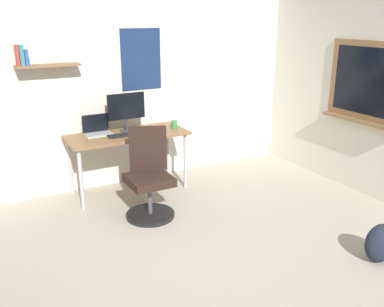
{
  "coord_description": "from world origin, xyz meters",
  "views": [
    {
      "loc": [
        -1.73,
        -2.53,
        2.08
      ],
      "look_at": [
        0.08,
        0.72,
        0.85
      ],
      "focal_mm": 39.57,
      "sensor_mm": 36.0,
      "label": 1
    }
  ],
  "objects_px": {
    "laptop": "(97,130)",
    "keyboard": "(124,135)",
    "coffee_mug": "(174,124)",
    "office_chair": "(149,179)",
    "monitor_primary": "(126,109)",
    "computer_mouse": "(146,131)",
    "backpack": "(381,243)",
    "desk": "(128,140)"
  },
  "relations": [
    {
      "from": "desk",
      "to": "laptop",
      "type": "xyz_separation_m",
      "value": [
        -0.32,
        0.15,
        0.13
      ]
    },
    {
      "from": "laptop",
      "to": "monitor_primary",
      "type": "bearing_deg",
      "value": -7.75
    },
    {
      "from": "keyboard",
      "to": "coffee_mug",
      "type": "xyz_separation_m",
      "value": [
        0.68,
        0.05,
        0.04
      ]
    },
    {
      "from": "desk",
      "to": "keyboard",
      "type": "distance_m",
      "value": 0.13
    },
    {
      "from": "keyboard",
      "to": "office_chair",
      "type": "bearing_deg",
      "value": -87.48
    },
    {
      "from": "laptop",
      "to": "keyboard",
      "type": "xyz_separation_m",
      "value": [
        0.25,
        -0.22,
        -0.04
      ]
    },
    {
      "from": "laptop",
      "to": "keyboard",
      "type": "height_order",
      "value": "laptop"
    },
    {
      "from": "monitor_primary",
      "to": "backpack",
      "type": "xyz_separation_m",
      "value": [
        1.32,
        -2.65,
        -0.82
      ]
    },
    {
      "from": "backpack",
      "to": "monitor_primary",
      "type": "bearing_deg",
      "value": 116.44
    },
    {
      "from": "office_chair",
      "to": "keyboard",
      "type": "relative_size",
      "value": 2.57
    },
    {
      "from": "office_chair",
      "to": "computer_mouse",
      "type": "distance_m",
      "value": 0.77
    },
    {
      "from": "office_chair",
      "to": "backpack",
      "type": "distance_m",
      "value": 2.31
    },
    {
      "from": "monitor_primary",
      "to": "keyboard",
      "type": "height_order",
      "value": "monitor_primary"
    },
    {
      "from": "monitor_primary",
      "to": "computer_mouse",
      "type": "xyz_separation_m",
      "value": [
        0.17,
        -0.17,
        -0.25
      ]
    },
    {
      "from": "office_chair",
      "to": "keyboard",
      "type": "bearing_deg",
      "value": 92.52
    },
    {
      "from": "desk",
      "to": "keyboard",
      "type": "bearing_deg",
      "value": -133.13
    },
    {
      "from": "keyboard",
      "to": "coffee_mug",
      "type": "relative_size",
      "value": 4.02
    },
    {
      "from": "laptop",
      "to": "keyboard",
      "type": "distance_m",
      "value": 0.34
    },
    {
      "from": "office_chair",
      "to": "monitor_primary",
      "type": "xyz_separation_m",
      "value": [
        0.08,
        0.81,
        0.59
      ]
    },
    {
      "from": "desk",
      "to": "monitor_primary",
      "type": "xyz_separation_m",
      "value": [
        0.04,
        0.1,
        0.35
      ]
    },
    {
      "from": "desk",
      "to": "office_chair",
      "type": "bearing_deg",
      "value": -93.41
    },
    {
      "from": "desk",
      "to": "coffee_mug",
      "type": "height_order",
      "value": "coffee_mug"
    },
    {
      "from": "laptop",
      "to": "coffee_mug",
      "type": "height_order",
      "value": "laptop"
    },
    {
      "from": "office_chair",
      "to": "keyboard",
      "type": "height_order",
      "value": "office_chair"
    },
    {
      "from": "monitor_primary",
      "to": "computer_mouse",
      "type": "height_order",
      "value": "monitor_primary"
    },
    {
      "from": "laptop",
      "to": "keyboard",
      "type": "bearing_deg",
      "value": -41.73
    },
    {
      "from": "keyboard",
      "to": "backpack",
      "type": "bearing_deg",
      "value": -60.1
    },
    {
      "from": "keyboard",
      "to": "backpack",
      "type": "xyz_separation_m",
      "value": [
        1.42,
        -2.47,
        -0.56
      ]
    },
    {
      "from": "computer_mouse",
      "to": "coffee_mug",
      "type": "distance_m",
      "value": 0.4
    },
    {
      "from": "keyboard",
      "to": "computer_mouse",
      "type": "xyz_separation_m",
      "value": [
        0.28,
        0.0,
        0.01
      ]
    },
    {
      "from": "office_chair",
      "to": "coffee_mug",
      "type": "relative_size",
      "value": 10.33
    },
    {
      "from": "monitor_primary",
      "to": "office_chair",
      "type": "bearing_deg",
      "value": -95.49
    },
    {
      "from": "desk",
      "to": "office_chair",
      "type": "distance_m",
      "value": 0.76
    },
    {
      "from": "keyboard",
      "to": "computer_mouse",
      "type": "relative_size",
      "value": 3.56
    },
    {
      "from": "keyboard",
      "to": "computer_mouse",
      "type": "bearing_deg",
      "value": 0.0
    },
    {
      "from": "computer_mouse",
      "to": "coffee_mug",
      "type": "relative_size",
      "value": 1.13
    },
    {
      "from": "office_chair",
      "to": "computer_mouse",
      "type": "bearing_deg",
      "value": 68.52
    },
    {
      "from": "computer_mouse",
      "to": "backpack",
      "type": "height_order",
      "value": "computer_mouse"
    },
    {
      "from": "office_chair",
      "to": "keyboard",
      "type": "distance_m",
      "value": 0.72
    },
    {
      "from": "computer_mouse",
      "to": "backpack",
      "type": "distance_m",
      "value": 2.78
    },
    {
      "from": "monitor_primary",
      "to": "coffee_mug",
      "type": "xyz_separation_m",
      "value": [
        0.57,
        -0.12,
        -0.22
      ]
    },
    {
      "from": "keyboard",
      "to": "monitor_primary",
      "type": "bearing_deg",
      "value": 58.43
    }
  ]
}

